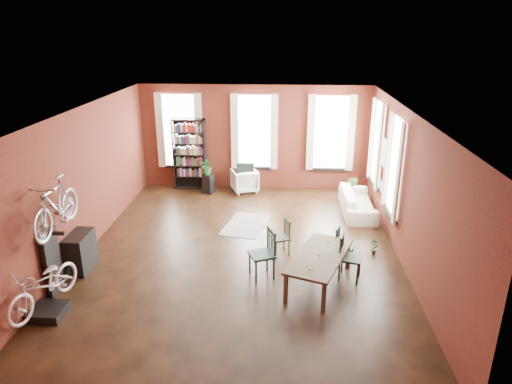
# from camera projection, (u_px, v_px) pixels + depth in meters

# --- Properties ---
(room) EXTENTS (9.00, 9.04, 3.22)m
(room) POSITION_uv_depth(u_px,v_px,m) (254.00, 155.00, 10.12)
(room) COLOR black
(room) RESTS_ON ground
(dining_table) EXTENTS (1.48, 2.07, 0.64)m
(dining_table) POSITION_uv_depth(u_px,v_px,m) (319.00, 270.00, 8.97)
(dining_table) COLOR #4A3D2C
(dining_table) RESTS_ON ground
(dining_chair_a) EXTENTS (0.62, 0.62, 1.02)m
(dining_chair_a) POSITION_uv_depth(u_px,v_px,m) (262.00, 254.00, 9.17)
(dining_chair_a) COLOR #1A3A38
(dining_chair_a) RESTS_ON ground
(dining_chair_b) EXTENTS (0.49, 0.49, 0.82)m
(dining_chair_b) POSITION_uv_depth(u_px,v_px,m) (280.00, 237.00, 10.13)
(dining_chair_b) COLOR black
(dining_chair_b) RESTS_ON ground
(dining_chair_c) EXTENTS (0.54, 0.54, 0.96)m
(dining_chair_c) POSITION_uv_depth(u_px,v_px,m) (350.00, 258.00, 9.11)
(dining_chair_c) COLOR black
(dining_chair_c) RESTS_ON ground
(dining_chair_d) EXTENTS (0.48, 0.48, 0.82)m
(dining_chair_d) POSITION_uv_depth(u_px,v_px,m) (345.00, 246.00, 9.74)
(dining_chair_d) COLOR #183636
(dining_chair_d) RESTS_ON ground
(bookshelf) EXTENTS (1.00, 0.32, 2.20)m
(bookshelf) POSITION_uv_depth(u_px,v_px,m) (190.00, 154.00, 14.06)
(bookshelf) COLOR black
(bookshelf) RESTS_ON ground
(white_armchair) EXTENTS (0.93, 0.90, 0.76)m
(white_armchair) POSITION_uv_depth(u_px,v_px,m) (245.00, 179.00, 14.02)
(white_armchair) COLOR white
(white_armchair) RESTS_ON ground
(cream_sofa) EXTENTS (0.61, 2.08, 0.81)m
(cream_sofa) POSITION_uv_depth(u_px,v_px,m) (358.00, 198.00, 12.41)
(cream_sofa) COLOR beige
(cream_sofa) RESTS_ON ground
(striped_rug) EXTENTS (1.27, 1.70, 0.01)m
(striped_rug) POSITION_uv_depth(u_px,v_px,m) (246.00, 225.00, 11.75)
(striped_rug) COLOR black
(striped_rug) RESTS_ON ground
(bike_trainer) EXTENTS (0.58, 0.58, 0.17)m
(bike_trainer) POSITION_uv_depth(u_px,v_px,m) (49.00, 312.00, 8.05)
(bike_trainer) COLOR black
(bike_trainer) RESTS_ON ground
(bike_wall_rack) EXTENTS (0.16, 0.60, 1.30)m
(bike_wall_rack) POSITION_uv_depth(u_px,v_px,m) (52.00, 262.00, 8.59)
(bike_wall_rack) COLOR black
(bike_wall_rack) RESTS_ON ground
(console_table) EXTENTS (0.40, 0.80, 0.80)m
(console_table) POSITION_uv_depth(u_px,v_px,m) (81.00, 252.00, 9.51)
(console_table) COLOR black
(console_table) RESTS_ON ground
(plant_stand) EXTENTS (0.39, 0.39, 0.59)m
(plant_stand) POSITION_uv_depth(u_px,v_px,m) (209.00, 184.00, 13.92)
(plant_stand) COLOR black
(plant_stand) RESTS_ON ground
(plant_by_sofa) EXTENTS (0.63, 0.85, 0.34)m
(plant_by_sofa) POSITION_uv_depth(u_px,v_px,m) (350.00, 195.00, 13.33)
(plant_by_sofa) COLOR #335923
(plant_by_sofa) RESTS_ON ground
(plant_small) EXTENTS (0.28, 0.40, 0.13)m
(plant_small) POSITION_uv_depth(u_px,v_px,m) (374.00, 251.00, 10.25)
(plant_small) COLOR #2D5622
(plant_small) RESTS_ON ground
(bicycle_floor) EXTENTS (0.77, 0.99, 1.67)m
(bicycle_floor) POSITION_uv_depth(u_px,v_px,m) (40.00, 265.00, 7.77)
(bicycle_floor) COLOR silver
(bicycle_floor) RESTS_ON bike_trainer
(bicycle_hung) EXTENTS (0.47, 1.00, 1.66)m
(bicycle_hung) POSITION_uv_depth(u_px,v_px,m) (53.00, 188.00, 8.06)
(bicycle_hung) COLOR #A5A8AD
(bicycle_hung) RESTS_ON bike_wall_rack
(plant_on_stand) EXTENTS (0.58, 0.62, 0.42)m
(plant_on_stand) POSITION_uv_depth(u_px,v_px,m) (207.00, 167.00, 13.78)
(plant_on_stand) COLOR #245823
(plant_on_stand) RESTS_ON plant_stand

